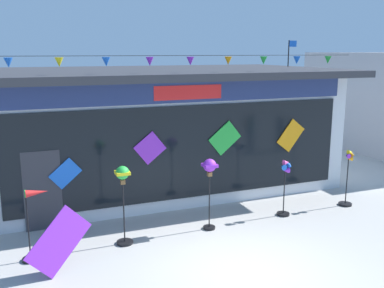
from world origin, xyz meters
The scene contains 8 objects.
ground_plane centered at (0.00, 0.00, 0.00)m, with size 80.00×80.00×0.00m, color #ADAAA5.
kite_shop_building centered at (0.23, 6.53, 1.92)m, with size 10.99×6.71×4.92m.
wind_spinner_far_left centered at (-3.84, 2.01, 0.92)m, with size 0.63×0.35×1.57m.
wind_spinner_left centered at (-1.92, 2.10, 1.35)m, with size 0.38×0.38×1.85m.
wind_spinner_center_left centered at (0.24, 2.17, 1.43)m, with size 0.33×0.33×1.80m.
wind_spinner_center_right centered at (2.48, 2.27, 0.95)m, with size 0.37×0.35×1.56m.
wind_spinner_right centered at (4.58, 2.28, 0.84)m, with size 0.37×0.37×1.65m.
display_kite_on_ground centered at (-3.41, 1.23, 0.68)m, with size 0.70×0.03×1.27m, color purple.
Camera 1 is at (-3.86, -7.09, 4.34)m, focal length 40.45 mm.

